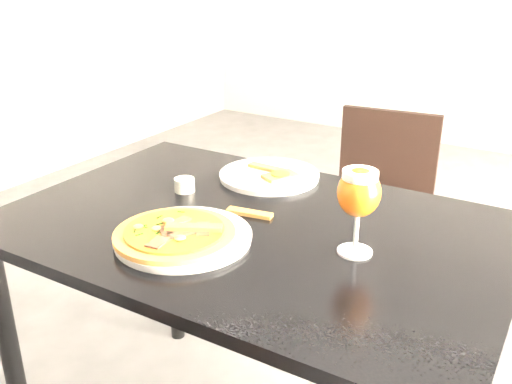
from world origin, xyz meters
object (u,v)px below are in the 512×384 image
Objects in this scene: dining_table at (252,255)px; beer_glass at (359,193)px; pizza at (175,233)px; chair_far at (377,215)px.

beer_glass reaches higher than dining_table.
dining_table is at bearing 177.14° from beer_glass.
beer_glass reaches higher than pizza.
beer_glass is (0.36, 0.17, 0.11)m from pizza.
pizza is (-0.12, -1.01, 0.32)m from chair_far.
beer_glass is (0.27, -0.01, 0.23)m from dining_table.
pizza is at bearing -116.36° from dining_table.
chair_far is 0.98m from beer_glass.
beer_glass reaches higher than chair_far.
chair_far is at bearing 106.00° from beer_glass.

